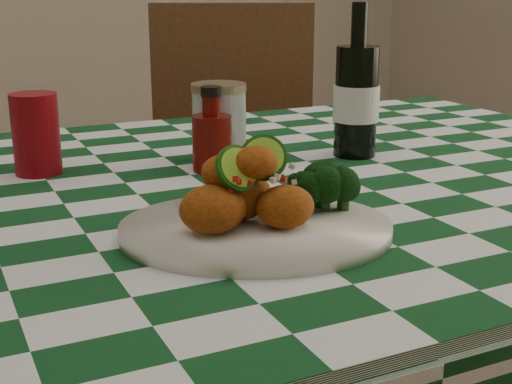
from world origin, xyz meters
name	(u,v)px	position (x,y,z in m)	size (l,w,h in m)	color
plate	(256,230)	(-0.03, -0.23, 0.80)	(0.32, 0.25, 0.02)	white
fried_chicken_pile	(252,186)	(-0.03, -0.23, 0.85)	(0.14, 0.10, 0.09)	#AF4D11
broccoli_side	(320,187)	(0.06, -0.22, 0.83)	(0.07, 0.07, 0.06)	black
red_tumbler	(36,134)	(-0.21, 0.18, 0.85)	(0.07, 0.07, 0.12)	maroon
ketchup_bottle	(212,129)	(0.04, 0.08, 0.85)	(0.06, 0.06, 0.13)	#5B0904
mason_jar	(219,122)	(0.08, 0.13, 0.85)	(0.09, 0.09, 0.13)	#B2BCBA
beer_bottle	(357,81)	(0.30, 0.07, 0.91)	(0.08, 0.08, 0.25)	black
wooden_chair_right	(233,198)	(0.38, 0.76, 0.51)	(0.46, 0.48, 1.01)	#472814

